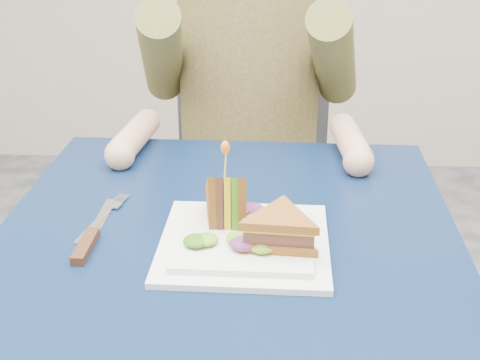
# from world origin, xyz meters

# --- Properties ---
(table) EXTENTS (0.75, 0.75, 0.73)m
(table) POSITION_xyz_m (0.00, 0.00, 0.65)
(table) COLOR black
(table) RESTS_ON ground
(chair) EXTENTS (0.42, 0.40, 0.93)m
(chair) POSITION_xyz_m (0.00, 0.70, 0.54)
(chair) COLOR #47474C
(chair) RESTS_ON ground
(diner) EXTENTS (0.54, 0.59, 0.74)m
(diner) POSITION_xyz_m (-0.00, 0.59, 0.91)
(diner) COLOR brown
(diner) RESTS_ON chair
(plate) EXTENTS (0.26, 0.26, 0.02)m
(plate) POSITION_xyz_m (0.03, -0.08, 0.74)
(plate) COLOR white
(plate) RESTS_ON table
(sandwich_flat) EXTENTS (0.14, 0.14, 0.05)m
(sandwich_flat) POSITION_xyz_m (0.09, -0.10, 0.78)
(sandwich_flat) COLOR brown
(sandwich_flat) RESTS_ON plate
(sandwich_upright) EXTENTS (0.08, 0.13, 0.13)m
(sandwich_upright) POSITION_xyz_m (-0.00, -0.03, 0.78)
(sandwich_upright) COLOR brown
(sandwich_upright) RESTS_ON plate
(fork) EXTENTS (0.05, 0.18, 0.01)m
(fork) POSITION_xyz_m (-0.21, -0.01, 0.73)
(fork) COLOR silver
(fork) RESTS_ON table
(knife) EXTENTS (0.02, 0.22, 0.02)m
(knife) POSITION_xyz_m (-0.21, -0.09, 0.74)
(knife) COLOR silver
(knife) RESTS_ON table
(toothpick) EXTENTS (0.01, 0.01, 0.06)m
(toothpick) POSITION_xyz_m (-0.00, -0.03, 0.85)
(toothpick) COLOR tan
(toothpick) RESTS_ON sandwich_upright
(toothpick_frill) EXTENTS (0.01, 0.01, 0.02)m
(toothpick_frill) POSITION_xyz_m (-0.00, -0.03, 0.88)
(toothpick_frill) COLOR orange
(toothpick_frill) RESTS_ON sandwich_upright
(lettuce_spill) EXTENTS (0.15, 0.13, 0.02)m
(lettuce_spill) POSITION_xyz_m (0.04, -0.07, 0.76)
(lettuce_spill) COLOR #337A14
(lettuce_spill) RESTS_ON plate
(onion_ring) EXTENTS (0.04, 0.04, 0.02)m
(onion_ring) POSITION_xyz_m (0.05, -0.07, 0.77)
(onion_ring) COLOR #9E4C7A
(onion_ring) RESTS_ON plate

